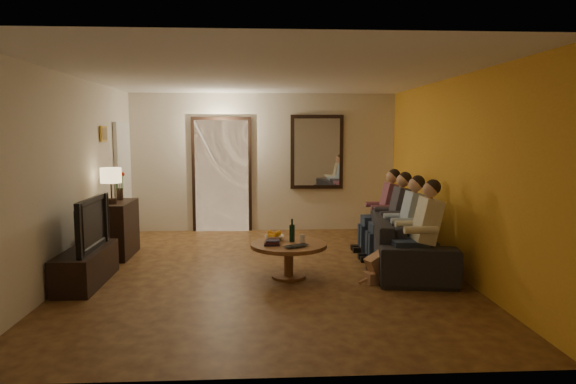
{
  "coord_description": "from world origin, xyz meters",
  "views": [
    {
      "loc": [
        -0.1,
        -6.74,
        1.87
      ],
      "look_at": [
        0.3,
        0.3,
        1.05
      ],
      "focal_mm": 32.0,
      "sensor_mm": 36.0,
      "label": 1
    }
  ],
  "objects": [
    {
      "name": "bowl",
      "position": [
        0.1,
        -0.04,
        0.48
      ],
      "size": [
        0.26,
        0.26,
        0.06
      ],
      "primitive_type": "imported",
      "color": "white",
      "rests_on": "coffee_table"
    },
    {
      "name": "laptop",
      "position": [
        0.38,
        -0.54,
        0.46
      ],
      "size": [
        0.39,
        0.34,
        0.03
      ],
      "primitive_type": "imported",
      "rotation": [
        0.0,
        0.0,
        0.51
      ],
      "color": "black",
      "rests_on": "coffee_table"
    },
    {
      "name": "kitchen_doorway",
      "position": [
        -0.8,
        2.98,
        1.05
      ],
      "size": [
        1.0,
        0.06,
        2.1
      ],
      "primitive_type": "cube",
      "color": "#FFE0A5",
      "rests_on": "floor"
    },
    {
      "name": "wine_bottle",
      "position": [
        0.33,
        -0.16,
        0.6
      ],
      "size": [
        0.07,
        0.07,
        0.31
      ],
      "primitive_type": null,
      "color": "black",
      "rests_on": "coffee_table"
    },
    {
      "name": "book_stack",
      "position": [
        0.06,
        -0.36,
        0.48
      ],
      "size": [
        0.2,
        0.15,
        0.07
      ],
      "primitive_type": null,
      "color": "black",
      "rests_on": "coffee_table"
    },
    {
      "name": "back_wall",
      "position": [
        0.0,
        3.0,
        1.3
      ],
      "size": [
        5.0,
        0.02,
        2.6
      ],
      "primitive_type": "cube",
      "color": "beige",
      "rests_on": "floor"
    },
    {
      "name": "fridge_glimpse",
      "position": [
        -0.55,
        2.98,
        0.9
      ],
      "size": [
        0.45,
        0.03,
        1.7
      ],
      "primitive_type": "cube",
      "color": "silver",
      "rests_on": "floor"
    },
    {
      "name": "coffee_table",
      "position": [
        0.28,
        -0.26,
        0.23
      ],
      "size": [
        1.19,
        1.19,
        0.45
      ],
      "primitive_type": "cylinder",
      "rotation": [
        0.0,
        0.0,
        0.24
      ],
      "color": "brown",
      "rests_on": "floor"
    },
    {
      "name": "person_d",
      "position": [
        1.89,
        1.15,
        0.6
      ],
      "size": [
        0.6,
        0.4,
        1.2
      ],
      "primitive_type": null,
      "color": "tan",
      "rests_on": "sofa"
    },
    {
      "name": "white_door",
      "position": [
        -2.46,
        2.3,
        1.02
      ],
      "size": [
        0.06,
        0.85,
        2.04
      ],
      "primitive_type": "cube",
      "color": "white",
      "rests_on": "floor"
    },
    {
      "name": "floor",
      "position": [
        0.0,
        0.0,
        0.0
      ],
      "size": [
        5.0,
        6.0,
        0.01
      ],
      "primitive_type": "cube",
      "color": "#412011",
      "rests_on": "ground"
    },
    {
      "name": "person_c",
      "position": [
        1.89,
        0.55,
        0.6
      ],
      "size": [
        0.6,
        0.4,
        1.2
      ],
      "primitive_type": null,
      "color": "tan",
      "rests_on": "sofa"
    },
    {
      "name": "framed_art",
      "position": [
        -2.47,
        1.3,
        1.85
      ],
      "size": [
        0.03,
        0.28,
        0.24
      ],
      "primitive_type": "cube",
      "color": "#B28C33",
      "rests_on": "left_wall"
    },
    {
      "name": "wine_glass",
      "position": [
        0.46,
        -0.21,
        0.5
      ],
      "size": [
        0.06,
        0.06,
        0.1
      ],
      "primitive_type": "cylinder",
      "color": "silver",
      "rests_on": "coffee_table"
    },
    {
      "name": "mirror_frame",
      "position": [
        1.0,
        2.96,
        1.5
      ],
      "size": [
        1.0,
        0.05,
        1.4
      ],
      "primitive_type": "cube",
      "color": "black",
      "rests_on": "back_wall"
    },
    {
      "name": "door_trim",
      "position": [
        -0.8,
        2.97,
        1.05
      ],
      "size": [
        1.12,
        0.04,
        2.22
      ],
      "primitive_type": "cube",
      "color": "black",
      "rests_on": "floor"
    },
    {
      "name": "left_wall",
      "position": [
        -2.5,
        0.0,
        1.3
      ],
      "size": [
        0.02,
        6.0,
        2.6
      ],
      "primitive_type": "cube",
      "color": "beige",
      "rests_on": "floor"
    },
    {
      "name": "tv",
      "position": [
        -2.25,
        -0.41,
        0.76
      ],
      "size": [
        1.12,
        0.15,
        0.65
      ],
      "primitive_type": "imported",
      "rotation": [
        0.0,
        0.0,
        1.57
      ],
      "color": "black",
      "rests_on": "tv_stand"
    },
    {
      "name": "flower_vase",
      "position": [
        -2.25,
        1.26,
        1.05
      ],
      "size": [
        0.14,
        0.14,
        0.44
      ],
      "primitive_type": null,
      "color": "red",
      "rests_on": "dresser"
    },
    {
      "name": "tv_stand",
      "position": [
        -2.25,
        -0.41,
        0.22
      ],
      "size": [
        0.45,
        1.3,
        0.43
      ],
      "primitive_type": "cube",
      "color": "black",
      "rests_on": "floor"
    },
    {
      "name": "ceiling",
      "position": [
        0.0,
        0.0,
        2.6
      ],
      "size": [
        5.0,
        6.0,
        0.01
      ],
      "primitive_type": "cube",
      "color": "white",
      "rests_on": "back_wall"
    },
    {
      "name": "dresser",
      "position": [
        -2.25,
        1.04,
        0.42
      ],
      "size": [
        0.45,
        0.94,
        0.83
      ],
      "primitive_type": "cube",
      "color": "black",
      "rests_on": "floor"
    },
    {
      "name": "dog",
      "position": [
        1.46,
        -0.54,
        0.28
      ],
      "size": [
        0.61,
        0.41,
        0.56
      ],
      "primitive_type": null,
      "rotation": [
        0.0,
        0.0,
        0.33
      ],
      "color": "#A1704A",
      "rests_on": "floor"
    },
    {
      "name": "orange_accent",
      "position": [
        2.49,
        0.0,
        1.3
      ],
      "size": [
        0.01,
        6.0,
        2.6
      ],
      "primitive_type": "cube",
      "color": "orange",
      "rests_on": "right_wall"
    },
    {
      "name": "right_wall",
      "position": [
        2.5,
        0.0,
        1.3
      ],
      "size": [
        0.02,
        6.0,
        2.6
      ],
      "primitive_type": "cube",
      "color": "beige",
      "rests_on": "floor"
    },
    {
      "name": "sofa",
      "position": [
        1.99,
        0.25,
        0.36
      ],
      "size": [
        2.55,
        1.32,
        0.71
      ],
      "primitive_type": "imported",
      "rotation": [
        0.0,
        0.0,
        1.42
      ],
      "color": "black",
      "rests_on": "floor"
    },
    {
      "name": "front_wall",
      "position": [
        0.0,
        -3.0,
        1.3
      ],
      "size": [
        5.0,
        0.02,
        2.6
      ],
      "primitive_type": "cube",
      "color": "beige",
      "rests_on": "floor"
    },
    {
      "name": "art_canvas",
      "position": [
        -2.46,
        1.3,
        1.85
      ],
      "size": [
        0.01,
        0.22,
        0.18
      ],
      "primitive_type": "cube",
      "color": "brown",
      "rests_on": "left_wall"
    },
    {
      "name": "oranges",
      "position": [
        0.1,
        -0.04,
        0.55
      ],
      "size": [
        0.2,
        0.2,
        0.08
      ],
      "primitive_type": null,
      "color": "orange",
      "rests_on": "bowl"
    },
    {
      "name": "person_a",
      "position": [
        1.89,
        -0.65,
        0.6
      ],
      "size": [
        0.6,
        0.4,
        1.2
      ],
      "primitive_type": null,
      "color": "tan",
      "rests_on": "sofa"
    },
    {
      "name": "table_lamp",
      "position": [
        -2.25,
        0.82,
        1.1
      ],
      "size": [
        0.3,
        0.3,
        0.54
      ],
      "primitive_type": null,
      "color": "beige",
      "rests_on": "dresser"
    },
    {
      "name": "mirror_glass",
      "position": [
        1.0,
        2.93,
        1.5
      ],
      "size": [
        0.86,
        0.02,
        1.26
      ],
      "primitive_type": "cube",
      "color": "white",
      "rests_on": "back_wall"
    },
    {
      "name": "person_b",
      "position": [
        1.89,
        -0.05,
        0.6
      ],
      "size": [
        0.6,
        0.4,
        1.2
      ],
      "primitive_type": null,
      "color": "tan",
      "rests_on": "sofa"
    }
  ]
}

